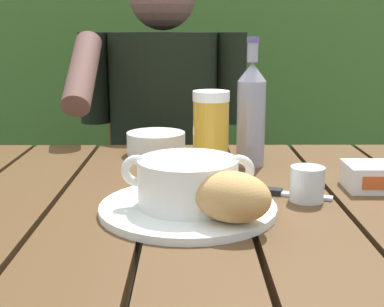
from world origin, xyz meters
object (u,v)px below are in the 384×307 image
at_px(bread_roll, 232,197).
at_px(water_glass_small, 307,184).
at_px(beer_bottle, 251,113).
at_px(diner_bowl, 156,143).
at_px(beer_glass, 211,132).
at_px(person_eating, 162,139).
at_px(butter_tub, 377,176).
at_px(soup_bowl, 188,181).
at_px(chair_near_diner, 167,195).
at_px(serving_plate, 188,208).
at_px(table_knife, 280,193).

distance_m(bread_roll, water_glass_small, 0.19).
relative_size(beer_bottle, diner_bowl, 1.98).
bearing_deg(bread_roll, diner_bowl, 106.37).
bearing_deg(beer_glass, diner_bowl, 125.90).
xyz_separation_m(person_eating, butter_tub, (0.41, -0.61, 0.06)).
bearing_deg(beer_glass, butter_tub, -20.31).
xyz_separation_m(soup_bowl, beer_glass, (0.04, 0.23, 0.03)).
bearing_deg(water_glass_small, chair_near_diner, 107.23).
bearing_deg(bread_roll, butter_tub, 35.10).
bearing_deg(diner_bowl, chair_near_diner, 90.00).
bearing_deg(diner_bowl, beer_glass, -54.10).
height_order(beer_bottle, butter_tub, beer_bottle).
distance_m(water_glass_small, diner_bowl, 0.43).
distance_m(soup_bowl, water_glass_small, 0.21).
height_order(chair_near_diner, bread_roll, chair_near_diner).
xyz_separation_m(serving_plate, beer_bottle, (0.13, 0.29, 0.11)).
bearing_deg(beer_bottle, water_glass_small, -73.91).
height_order(water_glass_small, table_knife, water_glass_small).
bearing_deg(serving_plate, water_glass_small, 15.25).
bearing_deg(butter_tub, person_eating, 124.21).
distance_m(chair_near_diner, beer_glass, 0.80).
distance_m(bread_roll, butter_tub, 0.34).
relative_size(bread_roll, beer_bottle, 0.53).
bearing_deg(chair_near_diner, beer_glass, -80.42).
bearing_deg(person_eating, water_glass_small, -67.85).
height_order(chair_near_diner, serving_plate, chair_near_diner).
bearing_deg(bread_roll, serving_plate, 130.60).
bearing_deg(bread_roll, water_glass_small, 43.27).
height_order(chair_near_diner, beer_bottle, beer_bottle).
xyz_separation_m(beer_glass, water_glass_small, (0.15, -0.17, -0.05)).
xyz_separation_m(soup_bowl, water_glass_small, (0.20, 0.05, -0.02)).
distance_m(water_glass_small, table_knife, 0.05).
relative_size(serving_plate, beer_glass, 1.70).
relative_size(serving_plate, butter_tub, 2.48).
xyz_separation_m(beer_bottle, water_glass_small, (0.07, -0.24, -0.08)).
bearing_deg(water_glass_small, person_eating, 112.15).
relative_size(chair_near_diner, diner_bowl, 7.71).
xyz_separation_m(chair_near_diner, diner_bowl, (-0.00, -0.54, 0.30)).
xyz_separation_m(chair_near_diner, serving_plate, (0.07, -0.93, 0.28)).
xyz_separation_m(water_glass_small, table_knife, (-0.04, 0.03, -0.02)).
distance_m(soup_bowl, beer_bottle, 0.32).
relative_size(serving_plate, table_knife, 1.93).
relative_size(water_glass_small, butter_tub, 0.52).
bearing_deg(bread_roll, person_eating, 99.86).
distance_m(soup_bowl, bread_roll, 0.10).
distance_m(beer_bottle, table_knife, 0.23).
bearing_deg(beer_glass, table_knife, -51.46).
relative_size(soup_bowl, water_glass_small, 3.57).
xyz_separation_m(serving_plate, bread_roll, (0.06, -0.07, 0.04)).
height_order(serving_plate, beer_glass, beer_glass).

